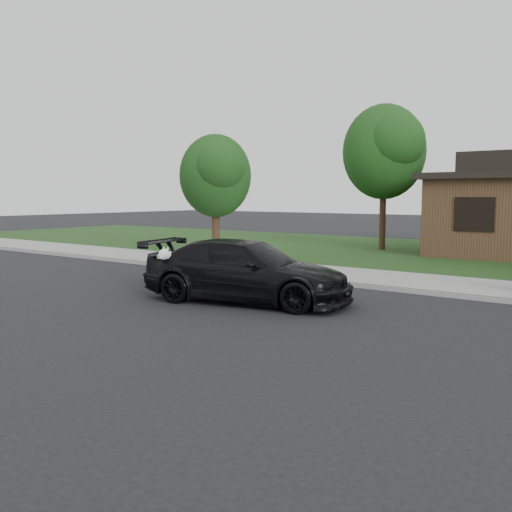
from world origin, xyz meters
The scene contains 7 objects.
ground centered at (0.00, 0.00, 0.00)m, with size 120.00×120.00×0.00m, color black.
sidewalk centered at (0.00, 5.00, 0.06)m, with size 60.00×3.00×0.12m, color gray.
curb centered at (0.00, 3.50, 0.06)m, with size 60.00×0.12×0.12m, color gray.
lawn centered at (0.00, 13.00, 0.07)m, with size 60.00×13.00×0.13m, color #193814.
sedan centered at (-2.11, 0.04, 0.74)m, with size 5.39×3.07×1.47m.
tree_0 centered at (-4.34, 12.88, 4.48)m, with size 3.78×3.60×6.34m.
tree_2 centered at (-7.38, 5.11, 3.27)m, with size 2.73×2.60×4.59m.
Camera 1 is at (6.09, -10.57, 2.54)m, focal length 40.00 mm.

